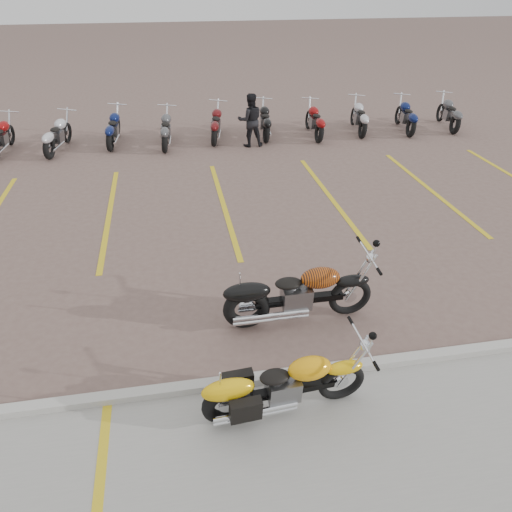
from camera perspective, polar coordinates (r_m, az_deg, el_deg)
The scene contains 7 objects.
ground at distance 8.74m, azimuth -0.47°, elevation -4.91°, with size 100.00×100.00×0.00m, color #735A52.
curb at distance 7.19m, azimuth 2.34°, elevation -13.59°, with size 60.00×0.18×0.12m, color #ADAAA3.
parking_stripes at distance 12.20m, azimuth -3.73°, elevation 5.84°, with size 38.00×5.50×0.01m, color gold, non-canonical shape.
yellow_cruiser at distance 6.53m, azimuth 2.87°, elevation -14.53°, with size 2.17×0.36×0.89m.
flame_cruiser at distance 7.97m, azimuth 4.46°, elevation -4.52°, with size 2.44×0.36×1.01m.
person_b at distance 16.24m, azimuth -0.66°, elevation 15.26°, with size 0.80×0.63×1.65m, color black.
bg_bike_row at distance 16.97m, azimuth -4.70°, elevation 14.86°, with size 17.40×2.07×1.10m.
Camera 1 is at (-1.21, -7.04, 5.04)m, focal length 35.00 mm.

